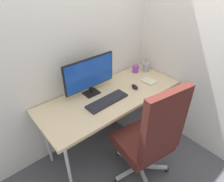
{
  "coord_description": "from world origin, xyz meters",
  "views": [
    {
      "loc": [
        -1.15,
        -1.37,
        1.99
      ],
      "look_at": [
        -0.05,
        -0.07,
        0.86
      ],
      "focal_mm": 31.2,
      "sensor_mm": 36.0,
      "label": 1
    }
  ],
  "objects": [
    {
      "name": "monitor",
      "position": [
        -0.16,
        0.17,
        1.0
      ],
      "size": [
        0.61,
        0.14,
        0.42
      ],
      "color": "black",
      "rests_on": "desk"
    },
    {
      "name": "filing_cabinet",
      "position": [
        0.53,
        0.01,
        0.33
      ],
      "size": [
        0.44,
        0.51,
        0.66
      ],
      "color": "gray",
      "rests_on": "ground_plane"
    },
    {
      "name": "notebook",
      "position": [
        0.53,
        -0.09,
        0.77
      ],
      "size": [
        0.14,
        0.17,
        0.02
      ],
      "primitive_type": "cube",
      "rotation": [
        0.0,
        0.0,
        0.04
      ],
      "color": "beige",
      "rests_on": "desk"
    },
    {
      "name": "wall_back",
      "position": [
        0.0,
        0.36,
        1.4
      ],
      "size": [
        3.07,
        0.04,
        2.8
      ],
      "primitive_type": "cube",
      "color": "silver",
      "rests_on": "ground_plane"
    },
    {
      "name": "pen_holder",
      "position": [
        0.73,
        0.14,
        0.81
      ],
      "size": [
        0.1,
        0.1,
        0.17
      ],
      "color": "#9EA0A5",
      "rests_on": "desk"
    },
    {
      "name": "mouse",
      "position": [
        0.29,
        -0.08,
        0.78
      ],
      "size": [
        0.07,
        0.11,
        0.04
      ],
      "primitive_type": "ellipsoid",
      "rotation": [
        0.0,
        0.0,
        -0.18
      ],
      "color": "black",
      "rests_on": "desk"
    },
    {
      "name": "coffee_mug",
      "position": [
        0.59,
        0.2,
        0.8
      ],
      "size": [
        0.12,
        0.08,
        0.09
      ],
      "color": "purple",
      "rests_on": "desk"
    },
    {
      "name": "wall_side_right",
      "position": [
        0.86,
        -0.2,
        1.4
      ],
      "size": [
        0.04,
        2.07,
        2.8
      ],
      "primitive_type": "cube",
      "color": "silver",
      "rests_on": "ground_plane"
    },
    {
      "name": "keyboard",
      "position": [
        -0.12,
        -0.08,
        0.77
      ],
      "size": [
        0.48,
        0.16,
        0.03
      ],
      "color": "black",
      "rests_on": "desk"
    },
    {
      "name": "desk",
      "position": [
        0.0,
        0.0,
        0.71
      ],
      "size": [
        1.66,
        0.66,
        0.76
      ],
      "color": "#D1B78C",
      "rests_on": "ground_plane"
    },
    {
      "name": "office_chair",
      "position": [
        -0.04,
        -0.62,
        0.61
      ],
      "size": [
        0.63,
        0.63,
        1.21
      ],
      "color": "black",
      "rests_on": "ground_plane"
    },
    {
      "name": "ground_plane",
      "position": [
        0.0,
        0.0,
        0.0
      ],
      "size": [
        8.0,
        8.0,
        0.0
      ],
      "primitive_type": "plane",
      "color": "#4C4C51"
    }
  ]
}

